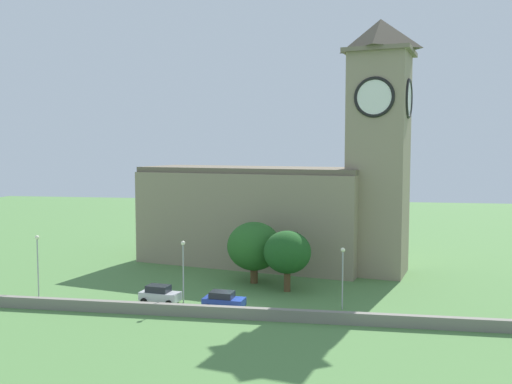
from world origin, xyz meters
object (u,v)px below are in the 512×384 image
Objects in this scene: car_silver at (160,294)px; streetlamp_west_mid at (183,261)px; tree_by_tower at (254,246)px; car_blue at (223,300)px; streetlamp_west_end at (38,255)px; streetlamp_central at (343,267)px; church at (283,199)px; tree_riverside_east at (287,252)px.

streetlamp_west_mid reaches higher than car_silver.
tree_by_tower is at bearing 58.90° from streetlamp_west_mid.
car_blue is 0.64× the size of streetlamp_west_end.
tree_by_tower is (1.20, 10.96, 3.49)m from car_blue.
streetlamp_central is (11.57, 1.82, 3.30)m from car_blue.
car_silver is at bearing -165.21° from streetlamp_west_mid.
church is 11.67m from tree_by_tower.
streetlamp_central is at bearing 8.92° from car_blue.
streetlamp_central is 0.91× the size of tree_riverside_east.
streetlamp_west_mid reaches higher than car_blue.
church reaches higher than streetlamp_west_mid.
car_silver is 13.38m from tree_by_tower.
streetlamp_west_mid is at bearing -147.80° from tree_riverside_east.
tree_riverside_east is at bearing 29.28° from car_silver.
car_blue is at bearing -6.99° from car_silver.
church is at bearing 68.46° from streetlamp_west_mid.
church is 5.86× the size of streetlamp_west_mid.
tree_by_tower is (-2.15, -10.47, -4.68)m from church.
streetlamp_west_mid is 16.10m from streetlamp_central.
church reaches higher than car_blue.
car_blue is at bearing -17.82° from streetlamp_west_mid.
car_blue is 0.59× the size of tree_by_tower.
streetlamp_west_mid is at bearing -121.10° from tree_by_tower.
car_silver is (-10.21, -20.58, -8.11)m from church.
tree_riverside_east is (-6.10, 5.93, 0.20)m from streetlamp_central.
car_blue is 20.93m from streetlamp_west_end.
streetlamp_west_end is (-23.93, -20.09, -4.60)m from church.
streetlamp_west_mid is (2.33, 0.62, 3.40)m from car_silver.
tree_riverside_east is at bearing -36.93° from tree_by_tower.
streetlamp_west_mid is at bearing 14.79° from car_silver.
car_blue is 0.63× the size of tree_riverside_east.
streetlamp_west_end is at bearing -179.14° from streetlamp_central.
streetlamp_west_end is at bearing -179.55° from streetlamp_west_mid.
streetlamp_central is at bearing 1.28° from streetlamp_west_mid.
streetlamp_central is 0.85× the size of tree_by_tower.
tree_riverside_east is (5.46, 7.75, 3.50)m from car_blue.
streetlamp_west_end is (-20.58, 1.33, 3.56)m from car_blue.
tree_riverside_east reaches higher than streetlamp_west_mid.
tree_riverside_east is at bearing -81.21° from church.
church is at bearing 63.62° from car_silver.
streetlamp_west_end is at bearing -156.16° from tree_by_tower.
church is 6.13× the size of streetlamp_central.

